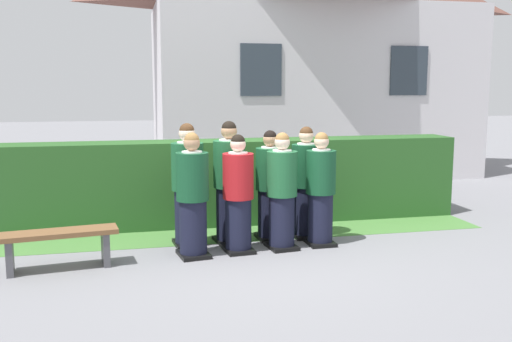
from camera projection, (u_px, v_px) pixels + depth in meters
name	position (u px, v px, depth m)	size (l,w,h in m)	color
ground_plane	(260.00, 250.00, 7.80)	(60.00, 60.00, 0.00)	slate
student_front_row_0	(193.00, 198.00, 7.41)	(0.44, 0.52, 1.63)	black
student_in_red_blazer	(238.00, 197.00, 7.62)	(0.41, 0.49, 1.58)	black
student_front_row_2	(282.00, 194.00, 7.78)	(0.42, 0.53, 1.59)	black
student_front_row_3	(321.00, 192.00, 7.98)	(0.41, 0.50, 1.58)	black
student_rear_row_0	(188.00, 188.00, 7.92)	(0.44, 0.53, 1.71)	black
student_rear_row_1	(229.00, 185.00, 8.08)	(0.46, 0.54, 1.73)	black
student_rear_row_2	(270.00, 188.00, 8.26)	(0.41, 0.51, 1.59)	black
student_rear_row_3	(306.00, 185.00, 8.38)	(0.42, 0.47, 1.63)	black
hedge	(237.00, 181.00, 9.31)	(7.36, 0.70, 1.35)	#285623
school_building_main	(310.00, 42.00, 14.38)	(8.09, 4.15, 6.39)	silver
wooden_bench	(58.00, 241.00, 6.93)	(1.44, 0.55, 0.48)	brown
lawn_strip	(247.00, 234.00, 8.64)	(7.36, 0.90, 0.01)	#477A38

